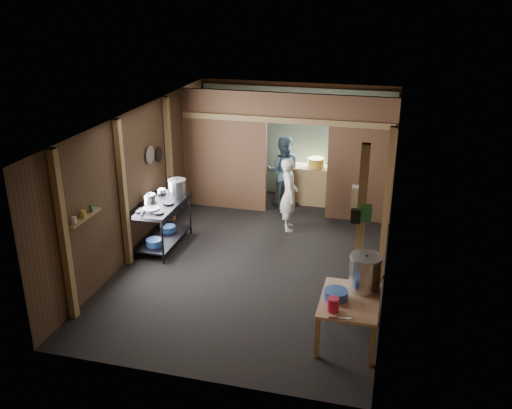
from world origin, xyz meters
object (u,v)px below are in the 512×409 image
(stove_pot_large, at_px, (177,188))
(pink_bucket, at_px, (333,305))
(stock_pot, at_px, (365,273))
(cook, at_px, (289,195))
(gas_range, at_px, (161,225))
(yellow_tub, at_px, (316,163))
(prep_table, at_px, (348,319))

(stove_pot_large, distance_m, pink_bucket, 4.47)
(stock_pot, xyz_separation_m, cook, (-1.72, 3.19, -0.15))
(stove_pot_large, relative_size, pink_bucket, 1.84)
(gas_range, relative_size, yellow_tub, 4.06)
(pink_bucket, xyz_separation_m, cook, (-1.37, 3.87, 0.01))
(gas_range, bearing_deg, stove_pot_large, 69.60)
(stove_pot_large, bearing_deg, stock_pot, -31.40)
(pink_bucket, relative_size, yellow_tub, 0.51)
(cook, bearing_deg, pink_bucket, -178.07)
(stove_pot_large, distance_m, yellow_tub, 3.38)
(yellow_tub, distance_m, cook, 1.62)
(stock_pot, height_order, yellow_tub, stock_pot)
(stock_pot, distance_m, pink_bucket, 0.78)
(gas_range, distance_m, yellow_tub, 3.87)
(stove_pot_large, bearing_deg, yellow_tub, 48.07)
(gas_range, relative_size, cook, 0.99)
(pink_bucket, bearing_deg, stove_pot_large, 138.76)
(prep_table, bearing_deg, stock_pot, 64.36)
(stock_pot, xyz_separation_m, yellow_tub, (-1.44, 4.77, 0.06))
(gas_range, xyz_separation_m, stock_pot, (3.87, -1.80, 0.45))
(prep_table, relative_size, stock_pot, 2.04)
(gas_range, xyz_separation_m, cook, (2.15, 1.38, 0.31))
(stove_pot_large, distance_m, stock_pot, 4.34)
(pink_bucket, xyz_separation_m, yellow_tub, (-1.09, 5.45, 0.21))
(stock_pot, relative_size, pink_bucket, 2.86)
(yellow_tub, relative_size, cook, 0.24)
(cook, bearing_deg, stock_pot, -169.23)
(gas_range, relative_size, stock_pot, 2.77)
(prep_table, distance_m, stock_pot, 0.68)
(stock_pot, bearing_deg, stove_pot_large, 148.60)
(stock_pot, bearing_deg, cook, 118.38)
(gas_range, height_order, yellow_tub, yellow_tub)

